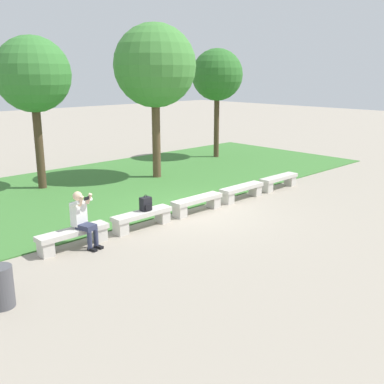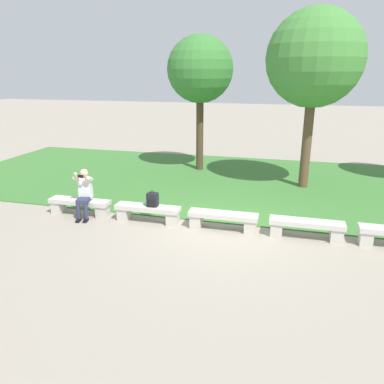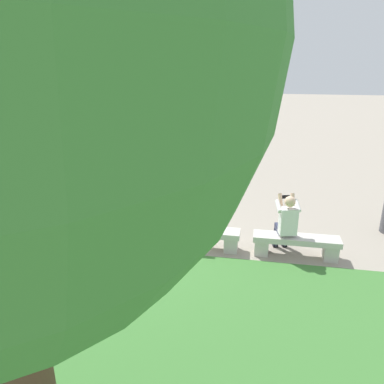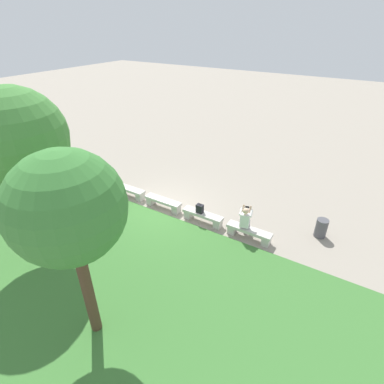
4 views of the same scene
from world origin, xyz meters
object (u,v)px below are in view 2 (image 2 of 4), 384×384
Objects in this scene: bench_far at (306,227)px; backpack at (152,200)px; tree_behind_wall at (200,70)px; tree_left_background at (315,59)px; bench_mid at (223,219)px; person_photographer at (84,191)px; bench_main at (80,205)px; bench_near at (148,211)px.

backpack is (-3.90, 0.01, 0.33)m from bench_far.
tree_behind_wall is 0.90× the size of tree_left_background.
tree_left_background is (0.01, 4.32, 3.89)m from bench_far.
bench_mid is at bearing -70.78° from tree_behind_wall.
person_photographer is 3.08× the size of backpack.
tree_behind_wall is (-2.01, 5.76, 3.58)m from bench_mid.
tree_left_background is (2.03, 4.32, 3.89)m from bench_mid.
bench_mid is 7.08m from tree_behind_wall.
tree_behind_wall is at bearing 124.94° from bench_far.
backpack is at bearing -132.21° from tree_left_background.
bench_far is at bearing -0.16° from backpack.
bench_mid is 2.02m from bench_far.
bench_main is 0.50m from person_photographer.
bench_far is at bearing 0.00° from bench_mid.
tree_left_background reaches higher than backpack.
tree_behind_wall is (-4.03, 5.76, 3.58)m from bench_far.
tree_left_background reaches higher than bench_mid.
person_photographer is 8.08m from tree_left_background.
bench_main is 2.18m from backpack.
bench_mid is 3.84m from person_photographer.
person_photographer is at bearing -107.14° from tree_behind_wall.
person_photographer is at bearing -143.04° from tree_left_background.
bench_mid is at bearing 180.00° from bench_far.
bench_near and bench_mid have the same top height.
backpack is (1.93, 0.09, -0.11)m from person_photographer.
tree_left_background is at bearing 46.87° from bench_near.
bench_far is 4.07× the size of backpack.
person_photographer reaches higher than bench_far.
bench_near is at bearing 0.00° from bench_main.
backpack reaches higher than bench_mid.
bench_near and bench_far have the same top height.
bench_mid and bench_far have the same top height.
bench_mid is at bearing 0.00° from bench_main.
bench_main is 6.05m from bench_far.
bench_near is 4.07× the size of backpack.
tree_left_background is at bearing 64.86° from bench_mid.
tree_behind_wall is (1.80, 5.84, 3.14)m from person_photographer.
tree_behind_wall reaches higher than person_photographer.
tree_left_background reaches higher than bench_main.
tree_left_background reaches higher than bench_near.
person_photographer is at bearing -18.54° from bench_main.
tree_left_background is at bearing 36.96° from person_photographer.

